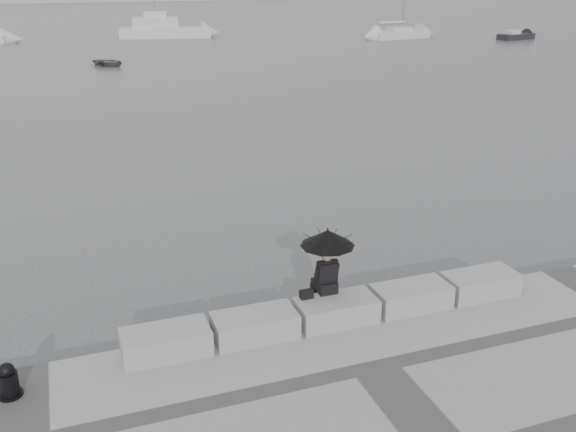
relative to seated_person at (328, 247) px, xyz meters
name	(u,v)px	position (x,y,z in m)	size (l,w,h in m)	color
ground	(326,332)	(0.06, 0.08, -1.99)	(360.00, 360.00, 0.00)	#444749
stone_block_far_left	(166,342)	(-3.34, -0.37, -1.24)	(1.60, 0.80, 0.50)	gray
stone_block_left	(255,326)	(-1.64, -0.37, -1.24)	(1.60, 0.80, 0.50)	gray
stone_block_centre	(336,311)	(0.06, -0.37, -1.24)	(1.60, 0.80, 0.50)	gray
stone_block_right	(411,297)	(1.76, -0.37, -1.24)	(1.60, 0.80, 0.50)	gray
stone_block_far_right	(480,284)	(3.46, -0.37, -1.24)	(1.60, 0.80, 0.50)	gray
seated_person	(328,247)	(0.00, 0.00, 0.00)	(1.09, 1.09, 1.39)	black
bag	(306,294)	(-0.48, -0.10, -0.90)	(0.26, 0.15, 0.17)	black
mooring_bollard	(9,383)	(-5.99, -0.73, -1.22)	(0.40, 0.40, 0.63)	black
sailboat_right	(399,33)	(31.78, 53.94, -1.45)	(7.10, 3.29, 12.90)	#BBBBBE
motor_cruiser	(166,29)	(7.75, 63.55, -1.09)	(10.30, 4.99, 4.50)	#BBBBBE
small_motorboat	(516,36)	(43.37, 48.81, -1.67)	(4.75, 2.60, 1.10)	black
dinghy	(109,62)	(-0.42, 42.66, -1.72)	(3.11, 1.32, 0.53)	slate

